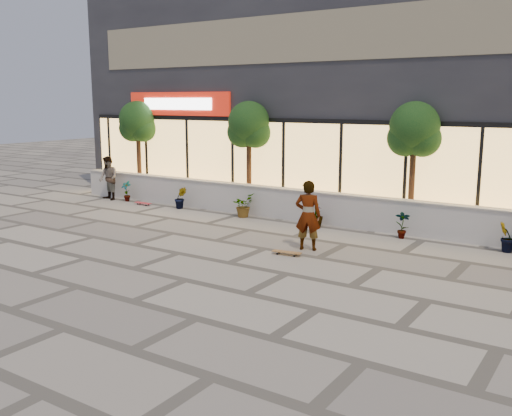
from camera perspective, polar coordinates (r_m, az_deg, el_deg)
The scene contains 16 objects.
ground at distance 12.88m, azimuth -7.04°, elevation -7.17°, with size 80.00×80.00×0.00m, color #A39C8D.
planter_wall at distance 18.47m, azimuth 7.10°, elevation -0.01°, with size 22.00×0.42×1.04m.
retail_building at distance 23.21m, azimuth 13.46°, elevation 11.20°, with size 24.00×9.17×8.50m.
shrub_a at distance 23.08m, azimuth -12.82°, elevation 1.65°, with size 0.43×0.29×0.81m, color #113816.
shrub_b at distance 21.17m, azimuth -7.55°, elevation 1.02°, with size 0.45×0.36×0.81m, color #113816.
shrub_c at distance 19.47m, azimuth -1.30°, elevation 0.27°, with size 0.73×0.63×0.81m, color #113816.
shrub_d at distance 18.06m, azimuth 6.03°, elevation -0.62°, with size 0.45×0.45×0.81m, color #113816.
shrub_e at distance 16.99m, azimuth 14.44°, elevation -1.63°, with size 0.43×0.29×0.81m, color #113816.
shrub_f at distance 16.33m, azimuth 23.76°, elevation -2.70°, with size 0.45×0.36×0.81m, color #113816.
tree_west at distance 24.06m, azimuth -11.75°, elevation 8.24°, with size 1.60×1.50×3.92m.
tree_midwest at distance 20.54m, azimuth -0.72°, elevation 8.07°, with size 1.60×1.50×3.92m.
tree_mideast at distance 17.89m, azimuth 15.55°, elevation 7.28°, with size 1.60×1.50×3.92m.
skater_center at distance 15.16m, azimuth 5.22°, elevation -0.73°, with size 0.69×0.45×1.88m, color white.
skater_left at distance 23.52m, azimuth -14.56°, elevation 2.90°, with size 0.85×0.66×1.75m, color #8A8359.
skateboard_center at distance 14.78m, azimuth 3.10°, elevation -4.44°, with size 0.80×0.30×0.09m.
skateboard_left at distance 22.17m, azimuth -11.24°, elevation 0.48°, with size 0.75×0.21×0.09m.
Camera 1 is at (8.00, -9.30, 3.95)m, focal length 40.00 mm.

